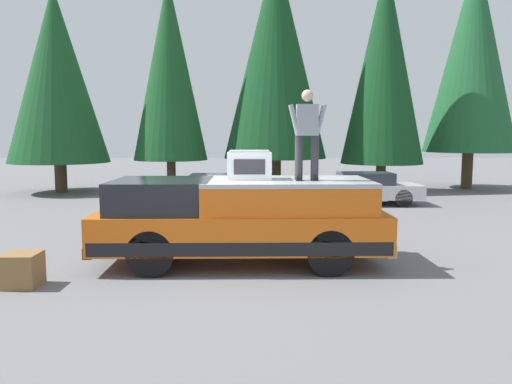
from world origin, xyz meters
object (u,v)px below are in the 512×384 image
pickup_truck (241,219)px  wooden_crate (22,270)px  compressor_unit (249,165)px  parked_car_white (216,191)px  person_on_truck_bed (307,132)px  parked_car_silver (363,188)px

pickup_truck → wooden_crate: size_ratio=9.89×
compressor_unit → wooden_crate: bearing=111.6°
compressor_unit → parked_car_white: (7.36, 1.13, -1.35)m
compressor_unit → person_on_truck_bed: size_ratio=0.50×
compressor_unit → wooden_crate: compressor_unit is taller
person_on_truck_bed → pickup_truck: bearing=81.4°
parked_car_silver → wooden_crate: (-9.58, 7.92, -0.30)m
parked_car_silver → wooden_crate: parked_car_silver is taller
person_on_truck_bed → parked_car_white: bearing=16.1°
compressor_unit → person_on_truck_bed: bearing=-104.3°
person_on_truck_bed → wooden_crate: bearing=104.1°
compressor_unit → parked_car_silver: compressor_unit is taller
compressor_unit → person_on_truck_bed: (-0.28, -1.08, 0.62)m
person_on_truck_bed → wooden_crate: size_ratio=3.02×
person_on_truck_bed → parked_car_silver: person_on_truck_bed is taller
parked_car_silver → wooden_crate: 12.43m
parked_car_white → parked_car_silver: bearing=-82.2°
person_on_truck_bed → parked_car_white: size_ratio=0.41×
compressor_unit → parked_car_silver: size_ratio=0.20×
parked_car_white → wooden_crate: parked_car_white is taller
parked_car_white → compressor_unit: bearing=-171.3°
pickup_truck → parked_car_silver: size_ratio=1.35×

